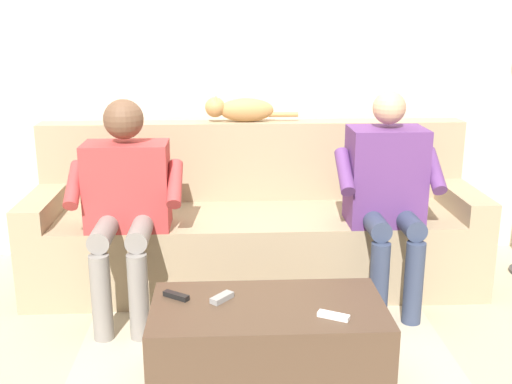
# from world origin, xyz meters

# --- Properties ---
(ground_plane) EXTENTS (8.00, 8.00, 0.00)m
(ground_plane) POSITION_xyz_m (0.00, 0.60, 0.00)
(ground_plane) COLOR tan
(back_wall) EXTENTS (5.07, 0.06, 2.57)m
(back_wall) POSITION_xyz_m (0.00, -0.64, 1.28)
(back_wall) COLOR beige
(back_wall) RESTS_ON ground
(couch) EXTENTS (2.60, 0.76, 0.93)m
(couch) POSITION_xyz_m (0.00, -0.14, 0.32)
(couch) COLOR #9E896B
(couch) RESTS_ON ground
(coffee_table) EXTENTS (0.99, 0.52, 0.37)m
(coffee_table) POSITION_xyz_m (0.00, 0.99, 0.18)
(coffee_table) COLOR #4C3828
(coffee_table) RESTS_ON ground
(person_left_seated) EXTENTS (0.56, 0.52, 1.17)m
(person_left_seated) POSITION_xyz_m (-0.70, 0.20, 0.67)
(person_left_seated) COLOR #5B3370
(person_left_seated) RESTS_ON ground
(person_right_seated) EXTENTS (0.59, 0.59, 1.14)m
(person_right_seated) POSITION_xyz_m (0.70, 0.24, 0.65)
(person_right_seated) COLOR #B23838
(person_right_seated) RESTS_ON ground
(cat_on_backrest) EXTENTS (0.57, 0.12, 0.16)m
(cat_on_backrest) POSITION_xyz_m (0.08, -0.38, 1.00)
(cat_on_backrest) COLOR #B7844C
(cat_on_backrest) RESTS_ON couch
(remote_black) EXTENTS (0.12, 0.10, 0.02)m
(remote_black) POSITION_xyz_m (0.39, 0.90, 0.38)
(remote_black) COLOR black
(remote_black) RESTS_ON coffee_table
(remote_gray) EXTENTS (0.11, 0.11, 0.02)m
(remote_gray) POSITION_xyz_m (0.20, 0.93, 0.38)
(remote_gray) COLOR gray
(remote_gray) RESTS_ON coffee_table
(remote_white) EXTENTS (0.13, 0.09, 0.02)m
(remote_white) POSITION_xyz_m (-0.26, 1.12, 0.38)
(remote_white) COLOR white
(remote_white) RESTS_ON coffee_table
(floor_rug) EXTENTS (1.77, 1.52, 0.01)m
(floor_rug) POSITION_xyz_m (0.00, 0.86, 0.00)
(floor_rug) COLOR #B7AD93
(floor_rug) RESTS_ON ground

